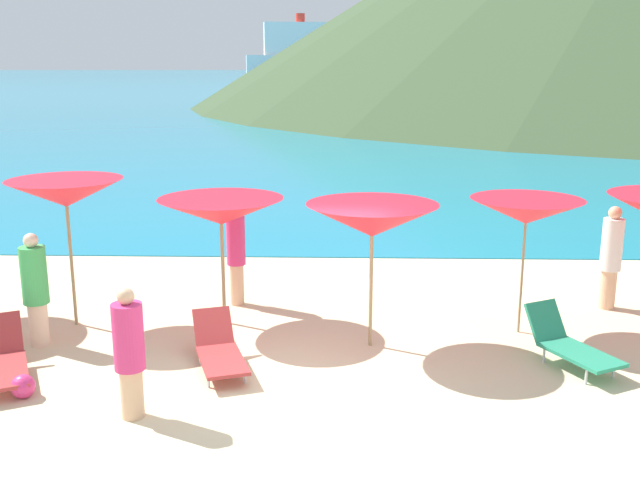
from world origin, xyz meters
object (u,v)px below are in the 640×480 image
lounge_chair_0 (569,343)px  cruise_ship (318,52)px  lounge_chair_2 (219,349)px  beachgoer_1 (236,248)px  beachgoer_4 (35,287)px  umbrella_1 (66,193)px  lounge_chair_5 (5,359)px  beachgoer_3 (611,255)px  beach_ball (23,386)px  umbrella_2 (221,212)px  umbrella_3 (372,220)px  beachgoer_0 (129,351)px  umbrella_4 (526,211)px

lounge_chair_0 → cruise_ship: (-11.50, 254.25, 7.63)m
lounge_chair_2 → beachgoer_1: beachgoer_1 is taller
lounge_chair_0 → beachgoer_4: size_ratio=0.90×
umbrella_1 → lounge_chair_5: (-0.19, -2.10, -1.88)m
beachgoer_3 → beach_ball: (-8.63, -3.73, -0.80)m
umbrella_2 → cruise_ship: 252.83m
umbrella_3 → beachgoer_4: size_ratio=1.25×
umbrella_1 → lounge_chair_0: (7.50, -1.42, -1.84)m
lounge_chair_0 → beachgoer_3: 2.93m
cruise_ship → lounge_chair_2: bearing=-97.3°
beachgoer_0 → umbrella_1: bearing=115.8°
umbrella_2 → beachgoer_3: (6.51, 0.91, -0.91)m
beachgoer_0 → beach_ball: bearing=158.8°
umbrella_3 → lounge_chair_2: (-2.13, -0.91, -1.64)m
lounge_chair_5 → beach_ball: size_ratio=5.25×
umbrella_3 → umbrella_4: bearing=14.8°
umbrella_3 → beach_ball: 5.17m
lounge_chair_0 → beach_ball: size_ratio=5.08×
umbrella_1 → beachgoer_3: (8.92, 1.06, -1.21)m
beach_ball → cruise_ship: (-4.28, 255.49, 7.80)m
beachgoer_4 → cruise_ship: (-3.77, 253.72, 7.05)m
umbrella_3 → cruise_ship: size_ratio=0.04×
umbrella_2 → umbrella_3: bearing=-21.4°
lounge_chair_0 → cruise_ship: size_ratio=0.03×
cruise_ship → umbrella_3: bearing=-96.8°
umbrella_4 → lounge_chair_5: (-7.31, -1.96, -1.66)m
beach_ball → lounge_chair_5: bearing=130.0°
umbrella_4 → cruise_ship: (-11.11, 252.97, 6.01)m
umbrella_4 → lounge_chair_0: bearing=-73.1°
umbrella_2 → umbrella_3: size_ratio=0.96×
cruise_ship → beachgoer_4: bearing=-97.9°
umbrella_2 → beach_ball: umbrella_2 is taller
beach_ball → umbrella_2: bearing=53.0°
umbrella_3 → lounge_chair_5: umbrella_3 is taller
lounge_chair_5 → beachgoer_3: 9.67m
umbrella_4 → lounge_chair_5: 7.75m
umbrella_1 → umbrella_4: bearing=-1.2°
cruise_ship → beachgoer_3: bearing=-95.8°
lounge_chair_2 → beachgoer_0: size_ratio=0.98×
beachgoer_1 → cruise_ship: 251.91m
umbrella_1 → umbrella_3: size_ratio=1.10×
lounge_chair_5 → beach_ball: 0.75m
cruise_ship → beach_ball: bearing=-97.8°
umbrella_1 → cruise_ship: 252.92m
umbrella_4 → umbrella_2: bearing=176.4°
lounge_chair_5 → beachgoer_4: bearing=65.6°
beach_ball → umbrella_4: bearing=20.2°
beachgoer_0 → umbrella_2: bearing=75.6°
beachgoer_1 → beachgoer_3: (6.43, -0.03, -0.07)m
beachgoer_0 → beach_ball: 1.75m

